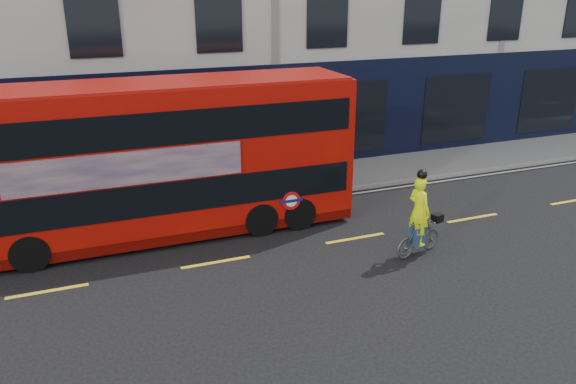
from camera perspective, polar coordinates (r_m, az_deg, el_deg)
ground at (r=14.70m, az=9.58°, el=-6.98°), size 120.00×120.00×0.00m
pavement at (r=20.05m, az=0.23°, el=1.08°), size 60.00×3.00×0.12m
kerb at (r=18.74m, az=1.90°, el=-0.32°), size 60.00×0.12×0.13m
road_edge_line at (r=18.51m, az=2.26°, el=-0.80°), size 58.00×0.10×0.01m
lane_dashes at (r=15.86m, az=6.85°, el=-4.68°), size 58.00×0.12×0.01m
bus at (r=15.71m, az=-12.73°, el=3.30°), size 10.69×2.53×4.30m
cyclist at (r=14.89m, az=13.18°, el=-3.36°), size 1.63×0.82×2.36m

